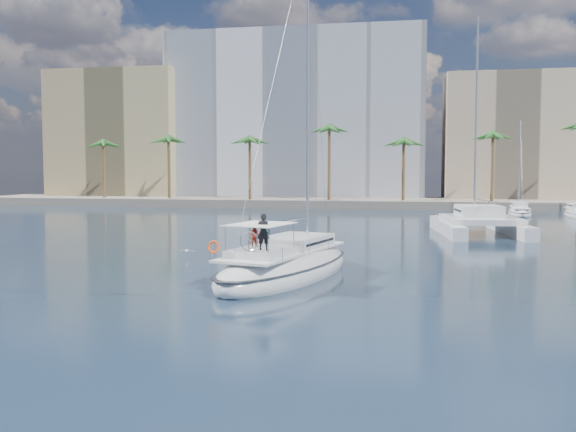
# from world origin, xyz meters

# --- Properties ---
(ground) EXTENTS (160.00, 160.00, 0.00)m
(ground) POSITION_xyz_m (0.00, 0.00, 0.00)
(ground) COLOR black
(ground) RESTS_ON ground
(quay) EXTENTS (120.00, 14.00, 1.20)m
(quay) POSITION_xyz_m (0.00, 61.00, 0.60)
(quay) COLOR gray
(quay) RESTS_ON ground
(building_modern) EXTENTS (42.00, 16.00, 28.00)m
(building_modern) POSITION_xyz_m (-12.00, 73.00, 14.00)
(building_modern) COLOR white
(building_modern) RESTS_ON ground
(building_tan_left) EXTENTS (22.00, 14.00, 22.00)m
(building_tan_left) POSITION_xyz_m (-42.00, 69.00, 11.00)
(building_tan_left) COLOR tan
(building_tan_left) RESTS_ON ground
(building_beige) EXTENTS (20.00, 14.00, 20.00)m
(building_beige) POSITION_xyz_m (22.00, 70.00, 10.00)
(building_beige) COLOR #C8AF90
(building_beige) RESTS_ON ground
(palm_left) EXTENTS (3.60, 3.60, 12.30)m
(palm_left) POSITION_xyz_m (-34.00, 57.00, 10.28)
(palm_left) COLOR brown
(palm_left) RESTS_ON ground
(palm_centre) EXTENTS (3.60, 3.60, 12.30)m
(palm_centre) POSITION_xyz_m (0.00, 57.00, 10.28)
(palm_centre) COLOR brown
(palm_centre) RESTS_ON ground
(main_sloop) EXTENTS (7.38, 13.88, 19.65)m
(main_sloop) POSITION_xyz_m (0.45, -2.50, 0.57)
(main_sloop) COLOR silver
(main_sloop) RESTS_ON ground
(catamaran) EXTENTS (7.96, 13.86, 19.16)m
(catamaran) POSITION_xyz_m (12.72, 22.76, 1.18)
(catamaran) COLOR silver
(catamaran) RESTS_ON ground
(seagull) EXTENTS (1.01, 0.44, 0.19)m
(seagull) POSITION_xyz_m (-7.27, 3.83, 0.43)
(seagull) COLOR silver
(seagull) RESTS_ON ground
(moored_yacht_a) EXTENTS (3.37, 9.52, 11.90)m
(moored_yacht_a) POSITION_xyz_m (20.00, 47.00, 0.00)
(moored_yacht_a) COLOR silver
(moored_yacht_a) RESTS_ON ground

